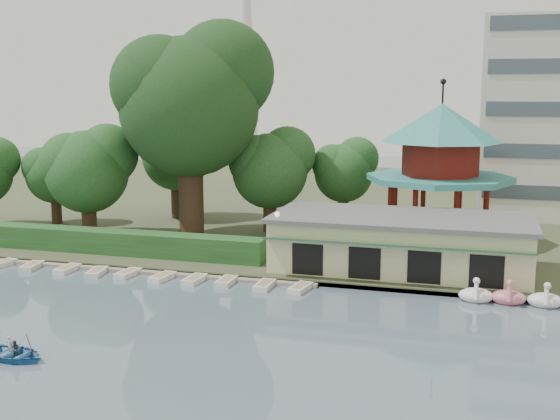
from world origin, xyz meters
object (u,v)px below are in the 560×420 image
at_px(boathouse, 401,242).
at_px(rowboat_with_passengers, 13,349).
at_px(pavilion, 440,159).
at_px(big_tree, 192,96).
at_px(dock, 98,267).

distance_m(boathouse, rowboat_with_passengers, 27.63).
bearing_deg(boathouse, pavilion, 78.72).
distance_m(big_tree, rowboat_with_passengers, 30.70).
xyz_separation_m(pavilion, big_tree, (-20.84, -3.81, 5.25)).
distance_m(dock, boathouse, 22.62).
bearing_deg(dock, pavilion, 31.66).
distance_m(boathouse, pavilion, 11.43).
relative_size(dock, boathouse, 1.83).
height_order(dock, rowboat_with_passengers, rowboat_with_passengers).
relative_size(dock, rowboat_with_passengers, 6.24).
xyz_separation_m(boathouse, rowboat_with_passengers, (-16.78, -21.87, -1.85)).
bearing_deg(dock, big_tree, 73.95).
relative_size(big_tree, rowboat_with_passengers, 3.45).
distance_m(dock, rowboat_with_passengers, 17.88).
bearing_deg(pavilion, big_tree, -169.65).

